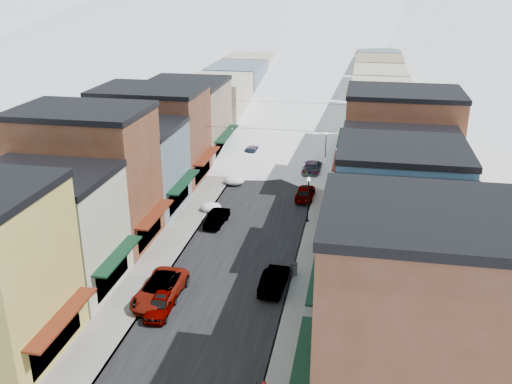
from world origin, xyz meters
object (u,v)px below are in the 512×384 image
at_px(car_dark_hatch, 217,218).
at_px(trash_can, 294,269).
at_px(car_white_suv, 160,289).
at_px(streetlamp_near, 308,194).
at_px(car_green_sedan, 274,280).
at_px(car_silver_sedan, 161,304).

height_order(car_dark_hatch, trash_can, car_dark_hatch).
height_order(car_white_suv, streetlamp_near, streetlamp_near).
bearing_deg(car_green_sedan, trash_can, -116.80).
height_order(car_dark_hatch, car_green_sedan, car_green_sedan).
bearing_deg(car_silver_sedan, car_dark_hatch, 86.88).
relative_size(car_silver_sedan, trash_can, 3.97).
height_order(car_silver_sedan, streetlamp_near, streetlamp_near).
relative_size(trash_can, streetlamp_near, 0.23).
bearing_deg(car_green_sedan, streetlamp_near, -92.46).
height_order(car_silver_sedan, car_dark_hatch, car_silver_sedan).
relative_size(car_silver_sedan, car_dark_hatch, 0.99).
bearing_deg(car_white_suv, streetlamp_near, 61.87).
bearing_deg(trash_can, car_silver_sedan, -141.26).
bearing_deg(car_green_sedan, car_silver_sedan, 35.91).
xyz_separation_m(car_dark_hatch, streetlamp_near, (8.70, 2.14, 2.37)).
xyz_separation_m(car_silver_sedan, car_dark_hatch, (0.15, 15.83, -0.02)).
bearing_deg(car_white_suv, trash_can, 31.67).
distance_m(car_silver_sedan, car_green_sedan, 9.01).
height_order(car_white_suv, car_dark_hatch, car_white_suv).
xyz_separation_m(car_white_suv, car_dark_hatch, (0.80, 14.11, -0.17)).
bearing_deg(streetlamp_near, car_dark_hatch, -166.18).
bearing_deg(car_silver_sedan, streetlamp_near, 61.20).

